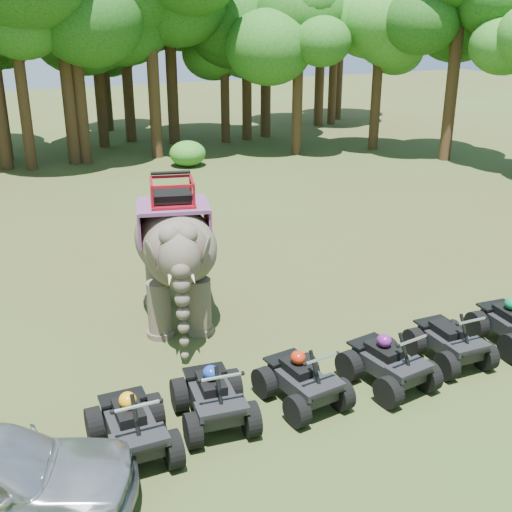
{
  "coord_description": "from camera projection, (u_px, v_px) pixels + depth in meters",
  "views": [
    {
      "loc": [
        -5.95,
        -11.33,
        7.26
      ],
      "look_at": [
        0.0,
        1.2,
        1.9
      ],
      "focal_mm": 45.0,
      "sensor_mm": 36.0,
      "label": 1
    }
  ],
  "objects": [
    {
      "name": "ground",
      "position": [
        279.0,
        351.0,
        14.55
      ],
      "size": [
        110.0,
        110.0,
        0.0
      ],
      "primitive_type": "plane",
      "color": "#47381E",
      "rests_on": "ground"
    },
    {
      "name": "elephant",
      "position": [
        175.0,
        250.0,
        15.51
      ],
      "size": [
        2.96,
        4.65,
        3.61
      ],
      "primitive_type": null,
      "rotation": [
        0.0,
        0.0,
        -0.27
      ],
      "color": "brown",
      "rests_on": "ground"
    },
    {
      "name": "atv_0",
      "position": [
        131.0,
        419.0,
        10.98
      ],
      "size": [
        1.41,
        1.9,
        1.38
      ],
      "primitive_type": null,
      "rotation": [
        0.0,
        0.0,
        -0.03
      ],
      "color": "black",
      "rests_on": "ground"
    },
    {
      "name": "atv_1",
      "position": [
        213.0,
        390.0,
        11.84
      ],
      "size": [
        1.55,
        1.97,
        1.35
      ],
      "primitive_type": null,
      "rotation": [
        0.0,
        0.0,
        -0.13
      ],
      "color": "black",
      "rests_on": "ground"
    },
    {
      "name": "atv_2",
      "position": [
        302.0,
        373.0,
        12.43
      ],
      "size": [
        1.47,
        1.89,
        1.3
      ],
      "primitive_type": null,
      "rotation": [
        0.0,
        0.0,
        0.11
      ],
      "color": "black",
      "rests_on": "ground"
    },
    {
      "name": "atv_3",
      "position": [
        389.0,
        356.0,
        13.02
      ],
      "size": [
        1.54,
        1.96,
        1.34
      ],
      "primitive_type": null,
      "rotation": [
        0.0,
        0.0,
        0.13
      ],
      "color": "black",
      "rests_on": "ground"
    },
    {
      "name": "atv_4",
      "position": [
        451.0,
        335.0,
        13.91
      ],
      "size": [
        1.33,
        1.79,
        1.29
      ],
      "primitive_type": null,
      "rotation": [
        0.0,
        0.0,
        -0.04
      ],
      "color": "black",
      "rests_on": "ground"
    },
    {
      "name": "tree_0",
      "position": [
        78.0,
        74.0,
        30.81
      ],
      "size": [
        6.09,
        6.09,
        8.7
      ],
      "primitive_type": null,
      "color": "#195114",
      "rests_on": "ground"
    },
    {
      "name": "tree_1",
      "position": [
        152.0,
        59.0,
        31.84
      ],
      "size": [
        6.93,
        6.93,
        9.9
      ],
      "primitive_type": null,
      "color": "#195114",
      "rests_on": "ground"
    },
    {
      "name": "tree_2",
      "position": [
        225.0,
        80.0,
        36.24
      ],
      "size": [
        4.91,
        4.91,
        7.01
      ],
      "primitive_type": null,
      "color": "#195114",
      "rests_on": "ground"
    },
    {
      "name": "tree_3",
      "position": [
        298.0,
        77.0,
        32.88
      ],
      "size": [
        5.58,
        5.58,
        7.97
      ],
      "primitive_type": null,
      "color": "#195114",
      "rests_on": "ground"
    },
    {
      "name": "tree_4",
      "position": [
        377.0,
        76.0,
        34.11
      ],
      "size": [
        5.47,
        5.47,
        7.82
      ],
      "primitive_type": null,
      "color": "#195114",
      "rests_on": "ground"
    },
    {
      "name": "tree_5",
      "position": [
        454.0,
        62.0,
        31.3
      ],
      "size": [
        6.78,
        6.78,
        9.69
      ],
      "primitive_type": null,
      "color": "#195114",
      "rests_on": "ground"
    },
    {
      "name": "tree_34",
      "position": [
        247.0,
        63.0,
        36.56
      ],
      "size": [
        6.15,
        6.15,
        8.79
      ],
      "primitive_type": null,
      "color": "#195114",
      "rests_on": "ground"
    },
    {
      "name": "tree_36",
      "position": [
        105.0,
        73.0,
        39.75
      ],
      "size": [
        4.95,
        4.95,
        7.07
      ],
      "primitive_type": null,
      "color": "#195114",
      "rests_on": "ground"
    },
    {
      "name": "tree_37",
      "position": [
        22.0,
        90.0,
        29.68
      ],
      "size": [
        5.26,
        5.26,
        7.51
      ],
      "primitive_type": null,
      "color": "#195114",
      "rests_on": "ground"
    },
    {
      "name": "tree_38",
      "position": [
        340.0,
        53.0,
        43.66
      ],
      "size": [
        6.25,
        6.25,
        8.94
      ],
      "primitive_type": null,
      "color": "#195114",
      "rests_on": "ground"
    },
    {
      "name": "tree_40",
      "position": [
        126.0,
        53.0,
        35.88
      ],
      "size": [
        6.93,
        6.93,
        9.9
      ],
      "primitive_type": null,
      "color": "#195114",
      "rests_on": "ground"
    },
    {
      "name": "tree_41",
      "position": [
        266.0,
        49.0,
        37.23
      ],
      "size": [
        7.14,
        7.14,
        10.2
      ],
      "primitive_type": null,
      "color": "#195114",
      "rests_on": "ground"
    },
    {
      "name": "tree_43",
      "position": [
        98.0,
        62.0,
        34.47
      ],
      "size": [
        6.43,
        6.43,
        9.18
      ],
      "primitive_type": null,
      "color": "#195114",
      "rests_on": "ground"
    },
    {
      "name": "tree_44",
      "position": [
        334.0,
        62.0,
        41.79
      ],
      "size": [
        5.66,
        5.66,
        8.08
      ],
      "primitive_type": null,
      "color": "#195114",
      "rests_on": "ground"
    },
    {
      "name": "tree_45",
      "position": [
        170.0,
        47.0,
        35.11
      ],
      "size": [
        7.45,
        7.45,
        10.64
      ],
      "primitive_type": null,
      "color": "#195114",
      "rests_on": "ground"
    },
    {
      "name": "tree_46",
      "position": [
        321.0,
        45.0,
        40.9
      ],
      "size": [
        7.17,
        7.17,
        10.24
      ],
      "primitive_type": null,
      "color": "#195114",
      "rests_on": "ground"
    },
    {
      "name": "tree_48",
      "position": [
        64.0,
        51.0,
        30.3
      ],
      "size": [
        7.57,
        7.57,
        10.82
      ],
      "primitive_type": null,
      "color": "#195114",
      "rests_on": "ground"
    }
  ]
}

